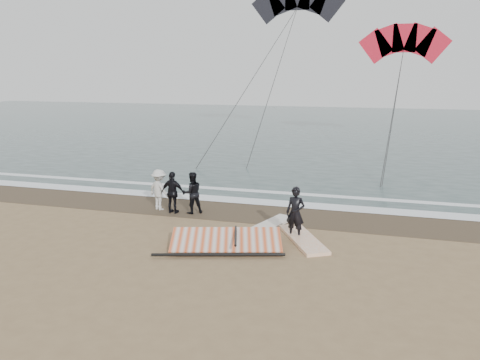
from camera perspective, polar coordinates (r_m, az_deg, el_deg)
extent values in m
plane|color=#8C704C|center=(13.77, 0.11, -9.47)|extent=(120.00, 120.00, 0.00)
cube|color=#233838|center=(45.69, 11.12, 6.24)|extent=(120.00, 54.00, 0.02)
cube|color=#4C3D2B|center=(17.89, 3.91, -4.09)|extent=(120.00, 2.80, 0.01)
cube|color=white|center=(19.20, 4.75, -2.83)|extent=(120.00, 0.90, 0.01)
cube|color=white|center=(20.82, 5.62, -1.59)|extent=(120.00, 0.45, 0.01)
imported|color=black|center=(15.16, 6.77, -4.00)|extent=(0.69, 0.53, 1.70)
cube|color=white|center=(15.20, 7.71, -7.14)|extent=(1.94, 2.75, 0.11)
cube|color=silver|center=(16.44, 3.67, -5.49)|extent=(1.45, 2.49, 0.10)
imported|color=black|center=(17.79, -5.86, -1.56)|extent=(0.99, 0.95, 1.60)
imported|color=black|center=(17.87, -8.18, -1.54)|extent=(0.98, 0.47, 1.62)
imported|color=silver|center=(18.42, -9.81, -1.18)|extent=(1.19, 0.97, 1.60)
cube|color=black|center=(15.02, -1.75, -7.32)|extent=(2.36, 1.14, 0.09)
cube|color=#DD5324|center=(14.34, -1.70, -7.25)|extent=(3.58, 2.14, 0.35)
cylinder|color=black|center=(13.72, -2.66, -9.08)|extent=(3.77, 1.12, 0.09)
cylinder|color=black|center=(14.21, -0.54, -6.79)|extent=(0.52, 1.63, 0.07)
cylinder|color=#262626|center=(29.81, 18.39, 8.90)|extent=(0.04, 0.04, 16.25)
cylinder|color=#262626|center=(29.68, 18.32, 8.89)|extent=(0.04, 0.04, 16.51)
cylinder|color=#262626|center=(31.95, 1.89, 12.77)|extent=(0.04, 0.04, 18.12)
cylinder|color=#262626|center=(32.10, 4.44, 12.74)|extent=(0.04, 0.04, 17.13)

